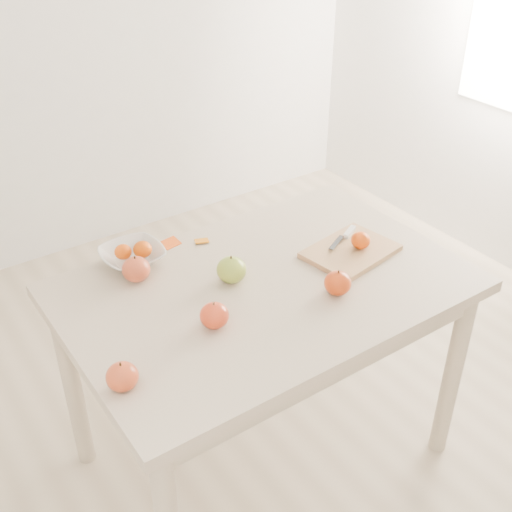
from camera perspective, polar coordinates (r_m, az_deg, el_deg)
ground at (r=2.44m, az=0.70°, el=-16.95°), size 3.50×3.50×0.00m
table at (r=1.99m, az=0.82°, el=-4.73°), size 1.20×0.80×0.75m
cutting_board at (r=2.09m, az=8.41°, el=0.41°), size 0.31×0.25×0.02m
board_tangerine at (r=2.08m, az=9.29°, el=1.39°), size 0.06×0.06×0.05m
fruit_bowl at (r=2.05m, az=-10.93°, el=-0.01°), size 0.20×0.20×0.05m
bowl_tangerine_near at (r=2.04m, az=-11.74°, el=0.37°), size 0.05×0.05×0.05m
bowl_tangerine_far at (r=2.04m, az=-10.05°, el=0.59°), size 0.06×0.06×0.05m
orange_peel_a at (r=2.14m, az=-7.61°, el=1.06°), size 0.07×0.05×0.01m
orange_peel_b at (r=2.14m, az=-4.85°, el=1.30°), size 0.05×0.05×0.01m
paring_knife at (r=2.15m, az=8.12°, el=1.98°), size 0.16×0.08×0.01m
apple_green at (r=1.92m, az=-2.20°, el=-1.23°), size 0.09×0.09×0.08m
apple_red_d at (r=1.60m, az=-11.81°, el=-10.45°), size 0.08×0.08×0.07m
apple_red_e at (r=1.89m, az=7.27°, el=-2.40°), size 0.08×0.08×0.07m
apple_red_a at (r=1.96m, az=-10.61°, el=-1.17°), size 0.09×0.09×0.08m
apple_red_b at (r=1.75m, az=-3.73°, el=-5.29°), size 0.08×0.08×0.07m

